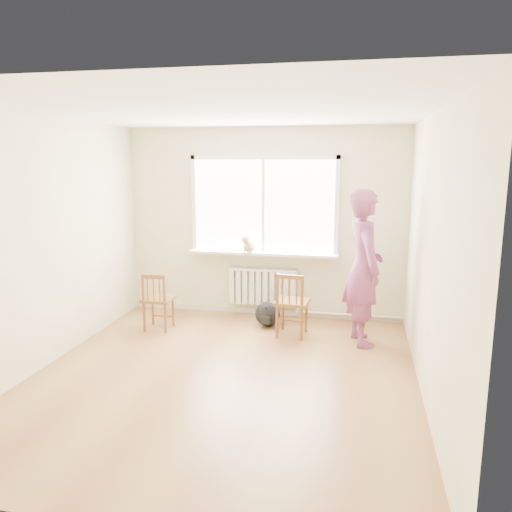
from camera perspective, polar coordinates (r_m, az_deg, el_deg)
The scene contains 13 objects.
floor at distance 5.40m, azimuth -3.82°, elevation -13.66°, with size 4.50×4.50×0.00m, color olive.
ceiling at distance 4.93m, azimuth -4.24°, elevation 16.19°, with size 4.50×4.50×0.00m, color white.
back_wall at distance 7.16m, azimuth 0.91°, elevation 3.76°, with size 4.00×0.01×2.70m, color beige.
window at distance 7.10m, azimuth 0.88°, elevation 6.24°, with size 2.12×0.05×1.42m.
windowsill at distance 7.12m, azimuth 0.73°, elevation 0.30°, with size 2.15×0.22×0.04m, color white.
radiator at distance 7.24m, azimuth 0.75°, elevation -3.49°, with size 1.00×0.12×0.55m.
heating_pipe at distance 7.24m, azimuth 10.61°, elevation -6.64°, with size 0.04×0.04×1.40m, color silver.
baseboard at distance 7.42m, azimuth 0.86°, elevation -6.33°, with size 4.00×0.03×0.08m, color beige.
chair_left at distance 6.78m, azimuth -11.24°, elevation -5.10°, with size 0.39×0.38×0.78m.
chair_right at distance 6.43m, azimuth 4.06°, elevation -5.53°, with size 0.45×0.43×0.84m.
person at distance 6.20m, azimuth 12.19°, elevation -1.32°, with size 0.70×0.46×1.91m, color #AE3A66.
cat at distance 7.04m, azimuth -0.78°, elevation 1.30°, with size 0.24×0.42×0.28m.
backpack at distance 6.86m, azimuth 1.33°, elevation -6.66°, with size 0.34×0.26×0.34m, color black.
Camera 1 is at (1.35, -4.72, 2.25)m, focal length 35.00 mm.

